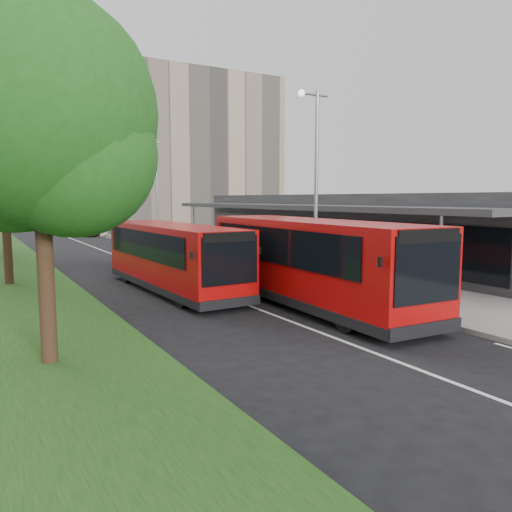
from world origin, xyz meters
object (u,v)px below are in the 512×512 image
at_px(lamp_post_near, 315,175).
at_px(litter_bin, 253,255).
at_px(lamp_post_far, 156,186).
at_px(tree_near, 38,128).
at_px(tree_mid, 1,151).
at_px(car_near, 89,230).
at_px(car_far, 48,228).
at_px(bus_second, 173,257).
at_px(bus_main, 311,262).
at_px(bollard, 191,243).

relative_size(lamp_post_near, litter_bin, 9.72).
height_order(lamp_post_far, litter_bin, lamp_post_far).
distance_m(tree_near, tree_mid, 12.01).
bearing_deg(car_near, car_far, 121.04).
xyz_separation_m(lamp_post_near, car_near, (-1.97, 34.89, -4.13)).
xyz_separation_m(litter_bin, car_near, (-3.53, 27.00, 0.02)).
distance_m(bus_second, car_near, 32.86).
xyz_separation_m(lamp_post_far, bus_main, (-2.26, -22.85, -3.17)).
bearing_deg(lamp_post_near, car_far, 96.48).
relative_size(lamp_post_near, bus_main, 0.74).
distance_m(lamp_post_near, car_far, 42.96).
relative_size(lamp_post_near, car_near, 2.33).
xyz_separation_m(tree_near, bus_second, (5.72, 7.17, -3.89)).
bearing_deg(tree_mid, litter_bin, 3.80).
bearing_deg(bus_second, car_near, 82.09).
xyz_separation_m(tree_mid, lamp_post_far, (11.13, 12.95, -1.04)).
bearing_deg(lamp_post_far, lamp_post_near, -90.00).
bearing_deg(litter_bin, tree_near, -134.67).
height_order(tree_near, car_near, tree_near).
xyz_separation_m(tree_near, bollard, (11.94, 20.10, -4.57)).
relative_size(bus_main, litter_bin, 13.10).
xyz_separation_m(tree_mid, bus_main, (8.87, -9.90, -4.21)).
bearing_deg(litter_bin, car_far, 100.46).
height_order(tree_mid, bollard, tree_mid).
distance_m(bus_main, car_far, 45.42).
xyz_separation_m(lamp_post_near, litter_bin, (1.57, 7.89, -4.16)).
bearing_deg(bus_second, lamp_post_far, 71.17).
distance_m(tree_mid, bus_second, 8.66).
bearing_deg(lamp_post_near, car_near, 93.23).
xyz_separation_m(tree_near, litter_bin, (12.69, 12.84, -4.72)).
bearing_deg(car_far, lamp_post_near, -61.84).
relative_size(tree_near, litter_bin, 9.93).
height_order(lamp_post_far, bus_second, lamp_post_far).
xyz_separation_m(bus_main, car_far, (-2.56, 45.34, -0.98)).
height_order(tree_mid, lamp_post_near, tree_mid).
bearing_deg(bus_main, car_near, 91.81).
bearing_deg(litter_bin, bollard, 95.90).
bearing_deg(tree_near, tree_mid, 90.00).
xyz_separation_m(bus_main, bollard, (3.08, 18.01, -0.84)).
height_order(bus_main, bollard, bus_main).
relative_size(tree_near, car_far, 2.37).
bearing_deg(bollard, litter_bin, -84.10).
xyz_separation_m(tree_mid, car_far, (6.30, 35.43, -5.19)).
distance_m(lamp_post_near, litter_bin, 9.06).
bearing_deg(tree_mid, car_near, 71.79).
distance_m(bus_main, litter_bin, 11.45).
distance_m(lamp_post_far, car_far, 23.37).
relative_size(tree_near, car_near, 2.38).
xyz_separation_m(lamp_post_near, car_far, (-4.82, 42.49, -4.15)).
distance_m(lamp_post_near, lamp_post_far, 20.00).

